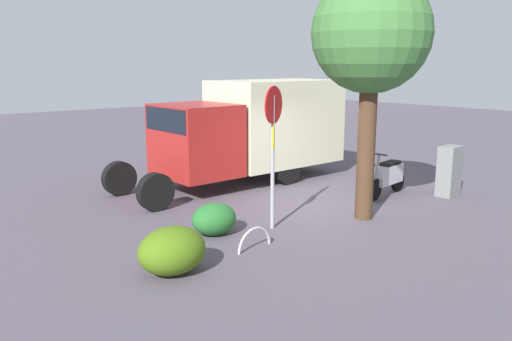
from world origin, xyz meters
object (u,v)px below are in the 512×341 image
at_px(motorcycle, 388,176).
at_px(street_tree, 371,37).
at_px(utility_cabinet, 449,171).
at_px(bike_rack_hoop, 255,249).
at_px(stop_sign, 273,135).
at_px(box_truck_near, 251,127).

xyz_separation_m(motorcycle, street_tree, (2.10, 0.90, 3.42)).
bearing_deg(utility_cabinet, street_tree, -2.41).
bearing_deg(bike_rack_hoop, motorcycle, -170.81).
height_order(stop_sign, street_tree, street_tree).
bearing_deg(street_tree, box_truck_near, -95.61).
bearing_deg(stop_sign, bike_rack_hoop, 33.30).
relative_size(box_truck_near, street_tree, 1.33).
xyz_separation_m(stop_sign, utility_cabinet, (-5.34, 0.90, -1.31)).
height_order(box_truck_near, street_tree, street_tree).
height_order(street_tree, bike_rack_hoop, street_tree).
distance_m(street_tree, bike_rack_hoop, 5.03).
relative_size(utility_cabinet, bike_rack_hoop, 1.55).
distance_m(motorcycle, bike_rack_hoop, 5.31).
xyz_separation_m(street_tree, bike_rack_hoop, (3.12, -0.05, -3.94)).
bearing_deg(box_truck_near, stop_sign, 55.94).
xyz_separation_m(box_truck_near, utility_cabinet, (-2.86, 4.63, -0.95)).
height_order(stop_sign, bike_rack_hoop, stop_sign).
distance_m(stop_sign, utility_cabinet, 5.58).
bearing_deg(utility_cabinet, stop_sign, -9.56).
height_order(street_tree, utility_cabinet, street_tree).
relative_size(street_tree, bike_rack_hoop, 6.20).
height_order(box_truck_near, bike_rack_hoop, box_truck_near).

